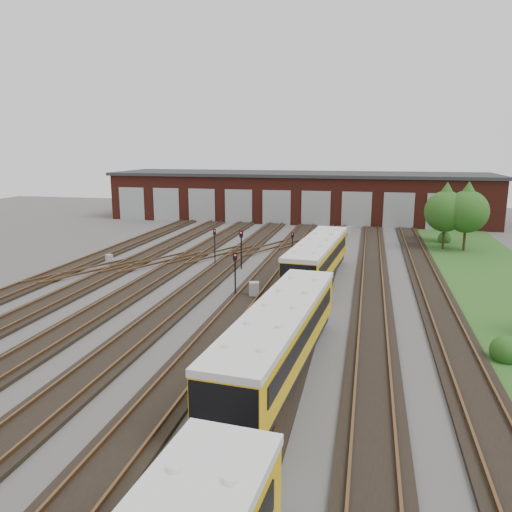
# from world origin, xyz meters

# --- Properties ---
(ground) EXTENTS (120.00, 120.00, 0.00)m
(ground) POSITION_xyz_m (0.00, 0.00, 0.00)
(ground) COLOR #454240
(ground) RESTS_ON ground
(track_network) EXTENTS (30.40, 70.00, 0.33)m
(track_network) POSITION_xyz_m (-0.17, 0.59, 0.11)
(track_network) COLOR black
(track_network) RESTS_ON ground
(maintenance_shed) EXTENTS (51.00, 12.50, 6.35)m
(maintenance_shed) POSITION_xyz_m (-0.01, 39.97, 3.20)
(maintenance_shed) COLOR #571E15
(maintenance_shed) RESTS_ON ground
(grass_verge) EXTENTS (8.00, 55.00, 0.05)m
(grass_verge) POSITION_xyz_m (19.00, 10.00, 0.03)
(grass_verge) COLOR #234A18
(grass_verge) RESTS_ON ground
(metro_train) EXTENTS (3.52, 45.60, 2.78)m
(metro_train) POSITION_xyz_m (6.00, -8.40, 1.75)
(metro_train) COLOR black
(metro_train) RESTS_ON ground
(signal_mast_0) EXTENTS (0.27, 0.26, 3.08)m
(signal_mast_0) POSITION_xyz_m (-2.96, 10.82, 1.96)
(signal_mast_0) COLOR black
(signal_mast_0) RESTS_ON ground
(signal_mast_1) EXTENTS (0.30, 0.29, 2.98)m
(signal_mast_1) POSITION_xyz_m (1.05, 2.57, 1.93)
(signal_mast_1) COLOR black
(signal_mast_1) RESTS_ON ground
(signal_mast_2) EXTENTS (0.22, 0.21, 2.56)m
(signal_mast_2) POSITION_xyz_m (3.18, 13.62, 1.65)
(signal_mast_2) COLOR black
(signal_mast_2) RESTS_ON ground
(signal_mast_3) EXTENTS (0.29, 0.27, 3.16)m
(signal_mast_3) POSITION_xyz_m (-0.48, 10.13, 2.05)
(signal_mast_3) COLOR black
(signal_mast_3) RESTS_ON ground
(relay_cabinet_1) EXTENTS (0.64, 0.60, 0.85)m
(relay_cabinet_1) POSITION_xyz_m (-11.80, 9.11, 0.43)
(relay_cabinet_1) COLOR #9EA1A3
(relay_cabinet_1) RESTS_ON ground
(relay_cabinet_2) EXTENTS (0.75, 0.67, 1.08)m
(relay_cabinet_2) POSITION_xyz_m (2.35, 2.47, 0.54)
(relay_cabinet_2) COLOR #9EA1A3
(relay_cabinet_2) RESTS_ON ground
(relay_cabinet_3) EXTENTS (0.61, 0.54, 0.89)m
(relay_cabinet_3) POSITION_xyz_m (7.35, 28.89, 0.45)
(relay_cabinet_3) COLOR #9EA1A3
(relay_cabinet_3) RESTS_ON ground
(relay_cabinet_4) EXTENTS (0.79, 0.70, 1.14)m
(relay_cabinet_4) POSITION_xyz_m (5.29, 10.06, 0.57)
(relay_cabinet_4) COLOR #9EA1A3
(relay_cabinet_4) RESTS_ON ground
(tree_0) EXTENTS (3.93, 3.93, 6.52)m
(tree_0) POSITION_xyz_m (16.67, 22.15, 4.19)
(tree_0) COLOR #342217
(tree_0) RESTS_ON ground
(tree_1) EXTENTS (3.39, 3.39, 5.62)m
(tree_1) POSITION_xyz_m (17.27, 26.23, 3.61)
(tree_1) COLOR #342217
(tree_1) RESTS_ON ground
(tree_2) EXTENTS (4.01, 4.01, 6.65)m
(tree_2) POSITION_xyz_m (18.52, 21.77, 4.27)
(tree_2) COLOR #342217
(tree_2) RESTS_ON ground
(bush_0) EXTENTS (1.41, 1.41, 1.41)m
(bush_0) POSITION_xyz_m (16.00, -4.59, 0.71)
(bush_0) COLOR #204E16
(bush_0) RESTS_ON ground
(bush_1) EXTENTS (1.35, 1.35, 1.35)m
(bush_1) POSITION_xyz_m (17.31, 25.68, 0.67)
(bush_1) COLOR #204E16
(bush_1) RESTS_ON ground
(bush_2) EXTENTS (1.21, 1.21, 1.21)m
(bush_2) POSITION_xyz_m (19.17, 34.59, 0.61)
(bush_2) COLOR #204E16
(bush_2) RESTS_ON ground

